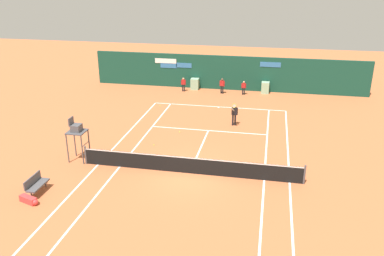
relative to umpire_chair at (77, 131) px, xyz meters
The scene contains 13 objects.
ground_plane 6.84m from the umpire_chair, ahead, with size 80.00×80.00×0.01m.
tennis_net 6.74m from the umpire_chair, ahead, with size 12.10×0.10×1.07m.
sponsor_back_wall 17.85m from the umpire_chair, 68.27° to the left, with size 25.00×1.02×3.12m.
umpire_chair is the anchor object (origin of this frame).
player_bench 4.09m from the umpire_chair, 95.71° to the right, with size 0.54×1.41×0.88m.
equipment_bag 5.09m from the umpire_chair, 92.14° to the right, with size 1.07×0.58×0.32m.
player_on_baseline 11.07m from the umpire_chair, 41.79° to the left, with size 0.48×0.81×1.80m.
ball_kid_centre_post 16.47m from the umpire_chair, 67.23° to the left, with size 0.46×0.22×1.39m.
ball_kid_right_post 17.31m from the umpire_chair, 61.36° to the left, with size 0.41×0.17×1.24m.
ball_kid_left_post 15.46m from the umpire_chair, 79.41° to the left, with size 0.42×0.20×1.28m.
tennis_ball_by_sideline 10.87m from the umpire_chair, 79.77° to the left, with size 0.07×0.07×0.07m, color #CCE033.
tennis_ball_mid_court 4.94m from the umpire_chair, 37.85° to the left, with size 0.07×0.07×0.07m, color #CCE033.
tennis_ball_near_service_line 7.33m from the umpire_chair, 48.14° to the left, with size 0.07×0.07×0.07m, color #CCE033.
Camera 1 is at (3.94, -19.00, 10.20)m, focal length 37.60 mm.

